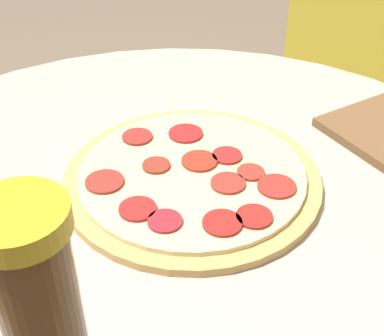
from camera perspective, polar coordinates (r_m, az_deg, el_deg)
The scene contains 2 objects.
table at distance 0.67m, azimuth -1.63°, elevation -14.50°, with size 0.90×0.90×0.69m.
pizza at distance 0.62m, azimuth 0.01°, elevation -0.93°, with size 0.30×0.30×0.02m.
Camera 1 is at (0.35, -0.24, 1.08)m, focal length 50.00 mm.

